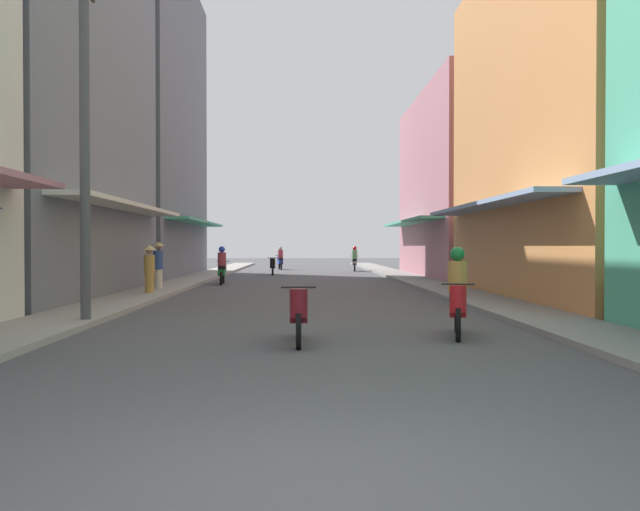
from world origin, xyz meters
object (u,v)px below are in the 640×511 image
Objects in this scene: motorbike_green at (222,267)px; utility_pole at (85,139)px; motorbike_silver at (355,260)px; motorbike_black at (273,266)px; pedestrian_foreground at (158,263)px; motorbike_blue at (280,259)px; motorbike_red at (457,296)px; motorbike_maroon at (299,313)px; pedestrian_crossing at (149,267)px.

utility_pole reaches higher than motorbike_green.
motorbike_black is (-4.90, -5.11, -0.20)m from motorbike_silver.
pedestrian_foreground is at bearing -115.43° from motorbike_silver.
pedestrian_foreground is (-8.34, -17.53, 0.28)m from motorbike_silver.
motorbike_black is at bearing 82.85° from utility_pole.
motorbike_red is at bearing -82.53° from motorbike_blue.
motorbike_red reaches higher than motorbike_maroon.
motorbike_green and motorbike_blue have the same top height.
motorbike_silver is 0.25× the size of utility_pole.
pedestrian_crossing is (-1.51, -6.31, 0.21)m from motorbike_green.
motorbike_green is at bearing -96.41° from motorbike_blue.
motorbike_red reaches higher than motorbike_black.
pedestrian_crossing is (-8.12, -19.79, 0.21)m from motorbike_silver.
motorbike_green is 16.59m from motorbike_blue.
pedestrian_crossing is at bearing -84.41° from pedestrian_foreground.
pedestrian_crossing is (-3.22, -14.68, 0.41)m from motorbike_black.
motorbike_black is 1.11× the size of pedestrian_crossing.
motorbike_red is 0.24× the size of utility_pole.
motorbike_silver is 19.41m from pedestrian_foreground.
motorbike_black is 1.02× the size of motorbike_red.
motorbike_blue is 0.25× the size of utility_pole.
pedestrian_foreground is (-1.73, -4.06, 0.28)m from motorbike_green.
pedestrian_foreground reaches higher than motorbike_maroon.
utility_pole is at bearing -97.15° from motorbike_black.
motorbike_maroon is at bearing -87.56° from motorbike_blue.
motorbike_blue is (-4.76, 3.01, 0.00)m from motorbike_silver.
motorbike_red is at bearing -91.13° from motorbike_silver.
motorbike_red is 1.02× the size of pedestrian_foreground.
pedestrian_foreground is at bearing 94.01° from utility_pole.
pedestrian_crossing reaches higher than motorbike_green.
motorbike_blue is 20.85m from pedestrian_foreground.
motorbike_maroon is 5.96m from utility_pole.
motorbike_green is at bearing -101.55° from motorbike_black.
utility_pole is at bearing 165.88° from motorbike_red.
motorbike_maroon is 11.01m from pedestrian_crossing.
motorbike_maroon is at bearing -64.43° from pedestrian_crossing.
motorbike_silver is at bearing 74.23° from utility_pole.
motorbike_maroon is 1.04× the size of pedestrian_foreground.
motorbike_silver is 5.63m from motorbike_blue.
utility_pole reaches higher than pedestrian_crossing.
motorbike_red is at bearing -55.72° from pedestrian_foreground.
utility_pole is (-7.09, 1.78, 3.03)m from motorbike_red.
pedestrian_foreground is 0.24× the size of utility_pole.
motorbike_blue is 30.44m from utility_pole.
motorbike_maroon is (1.53, -24.60, 0.00)m from motorbike_black.
motorbike_green is at bearing 101.29° from motorbike_maroon.
utility_pole reaches higher than motorbike_blue.
pedestrian_crossing is 7.89m from utility_pole.
motorbike_black is 12.90m from pedestrian_foreground.
motorbike_maroon is 1.00× the size of motorbike_green.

